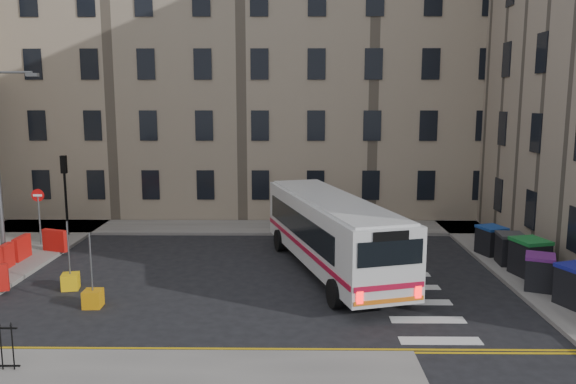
{
  "coord_description": "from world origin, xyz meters",
  "views": [
    {
      "loc": [
        -0.31,
        -21.62,
        6.97
      ],
      "look_at": [
        -0.58,
        2.83,
        3.0
      ],
      "focal_mm": 35.0,
      "sensor_mm": 36.0,
      "label": 1
    }
  ],
  "objects_px": {
    "bus": "(331,230)",
    "wheelie_bin_b": "(539,272)",
    "wheelie_bin_c": "(530,257)",
    "bollard_yellow": "(93,299)",
    "bollard_chevron": "(71,281)",
    "wheelie_bin_d": "(510,249)",
    "wheelie_bin_e": "(491,240)"
  },
  "relations": [
    {
      "from": "bollard_yellow",
      "to": "bollard_chevron",
      "type": "xyz_separation_m",
      "value": [
        -1.5,
        1.83,
        0.0
      ]
    },
    {
      "from": "bus",
      "to": "bollard_yellow",
      "type": "relative_size",
      "value": 18.92
    },
    {
      "from": "wheelie_bin_b",
      "to": "bus",
      "type": "bearing_deg",
      "value": -175.16
    },
    {
      "from": "wheelie_bin_d",
      "to": "bollard_yellow",
      "type": "distance_m",
      "value": 16.74
    },
    {
      "from": "wheelie_bin_d",
      "to": "wheelie_bin_c",
      "type": "bearing_deg",
      "value": -78.85
    },
    {
      "from": "bus",
      "to": "wheelie_bin_d",
      "type": "bearing_deg",
      "value": -10.54
    },
    {
      "from": "bus",
      "to": "bollard_chevron",
      "type": "relative_size",
      "value": 18.92
    },
    {
      "from": "wheelie_bin_c",
      "to": "bollard_yellow",
      "type": "distance_m",
      "value": 16.53
    },
    {
      "from": "bollard_chevron",
      "to": "wheelie_bin_b",
      "type": "bearing_deg",
      "value": -0.61
    },
    {
      "from": "bus",
      "to": "wheelie_bin_e",
      "type": "xyz_separation_m",
      "value": [
        7.35,
        2.23,
        -0.95
      ]
    },
    {
      "from": "bus",
      "to": "wheelie_bin_b",
      "type": "xyz_separation_m",
      "value": [
        7.48,
        -2.5,
        -0.95
      ]
    },
    {
      "from": "wheelie_bin_c",
      "to": "wheelie_bin_d",
      "type": "xyz_separation_m",
      "value": [
        -0.18,
        1.53,
        -0.07
      ]
    },
    {
      "from": "wheelie_bin_d",
      "to": "bollard_yellow",
      "type": "bearing_deg",
      "value": -158.6
    },
    {
      "from": "bollard_yellow",
      "to": "wheelie_bin_e",
      "type": "bearing_deg",
      "value": 22.07
    },
    {
      "from": "wheelie_bin_c",
      "to": "wheelie_bin_e",
      "type": "relative_size",
      "value": 1.11
    },
    {
      "from": "bollard_yellow",
      "to": "bollard_chevron",
      "type": "relative_size",
      "value": 1.0
    },
    {
      "from": "wheelie_bin_e",
      "to": "bollard_chevron",
      "type": "bearing_deg",
      "value": 176.35
    },
    {
      "from": "wheelie_bin_e",
      "to": "bollard_yellow",
      "type": "bearing_deg",
      "value": -176.37
    },
    {
      "from": "wheelie_bin_b",
      "to": "bollard_chevron",
      "type": "bearing_deg",
      "value": -157.27
    },
    {
      "from": "wheelie_bin_e",
      "to": "wheelie_bin_b",
      "type": "bearing_deg",
      "value": -106.93
    },
    {
      "from": "wheelie_bin_e",
      "to": "bollard_yellow",
      "type": "xyz_separation_m",
      "value": [
        -15.74,
        -6.38,
        -0.49
      ]
    },
    {
      "from": "wheelie_bin_b",
      "to": "bollard_yellow",
      "type": "xyz_separation_m",
      "value": [
        -15.87,
        -1.64,
        -0.49
      ]
    },
    {
      "from": "wheelie_bin_d",
      "to": "bollard_chevron",
      "type": "xyz_separation_m",
      "value": [
        -17.51,
        -3.01,
        -0.51
      ]
    },
    {
      "from": "wheelie_bin_b",
      "to": "wheelie_bin_e",
      "type": "xyz_separation_m",
      "value": [
        -0.13,
        4.74,
        -0.0
      ]
    },
    {
      "from": "wheelie_bin_c",
      "to": "wheelie_bin_d",
      "type": "distance_m",
      "value": 1.55
    },
    {
      "from": "bus",
      "to": "wheelie_bin_d",
      "type": "relative_size",
      "value": 8.63
    },
    {
      "from": "bus",
      "to": "wheelie_bin_d",
      "type": "xyz_separation_m",
      "value": [
        7.62,
        0.69,
        -0.93
      ]
    },
    {
      "from": "wheelie_bin_b",
      "to": "wheelie_bin_e",
      "type": "height_order",
      "value": "wheelie_bin_b"
    },
    {
      "from": "bus",
      "to": "wheelie_bin_b",
      "type": "height_order",
      "value": "bus"
    },
    {
      "from": "wheelie_bin_d",
      "to": "bollard_yellow",
      "type": "height_order",
      "value": "wheelie_bin_d"
    },
    {
      "from": "bollard_yellow",
      "to": "bollard_chevron",
      "type": "distance_m",
      "value": 2.36
    },
    {
      "from": "wheelie_bin_c",
      "to": "wheelie_bin_d",
      "type": "bearing_deg",
      "value": 82.29
    }
  ]
}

